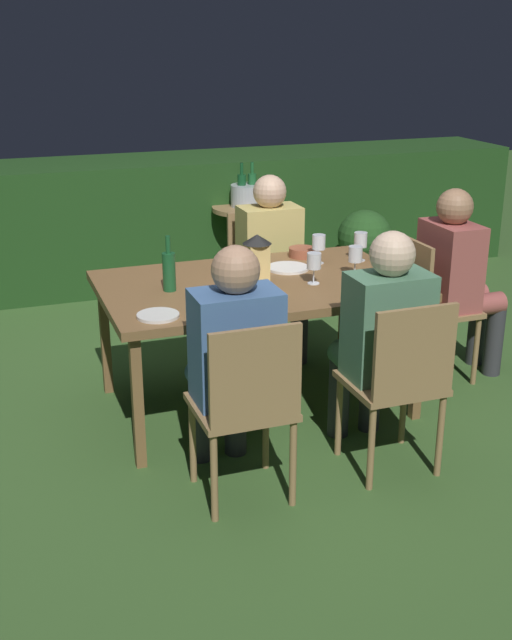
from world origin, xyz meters
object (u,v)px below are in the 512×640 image
wine_glass_c (314,262)px  plate_a (158,315)px  plate_b (288,268)px  lantern_centerpiece (257,256)px  person_in_blue (232,354)px  dining_table (256,291)px  potted_plant_by_hedge (364,246)px  wine_glass_b (404,259)px  bowl_bread (242,268)px  person_in_mustard (273,257)px  side_table (247,234)px  bowl_olives (302,252)px  ice_bucket (247,194)px  wine_glass_e (355,256)px  wine_glass_d (319,244)px  chair_side_left_b (399,379)px  chair_head_far (427,302)px  person_in_green (381,334)px  chair_side_right_b (262,272)px  chair_side_left_a (246,403)px  green_bottle_on_table (169,270)px  person_in_rust (458,274)px  wine_glass_a (361,241)px

wine_glass_c → plate_a: 0.93m
plate_b → lantern_centerpiece: bearing=-143.9°
person_in_blue → plate_a: size_ratio=5.72×
person_in_blue → wine_glass_c: size_ratio=6.80×
dining_table → potted_plant_by_hedge: dining_table is taller
wine_glass_b → bowl_bread: (-0.76, 0.44, -0.10)m
person_in_mustard → side_table: person_in_mustard is taller
person_in_blue → plate_a: bearing=125.2°
bowl_olives → ice_bucket: size_ratio=0.46×
dining_table → wine_glass_c: (0.28, -0.13, 0.17)m
dining_table → plate_b: plate_b is taller
wine_glass_b → wine_glass_e: bearing=143.0°
wine_glass_c → bowl_olives: 0.55m
side_table → potted_plant_by_hedge: size_ratio=1.06×
dining_table → potted_plant_by_hedge: size_ratio=2.57×
wine_glass_d → plate_b: size_ratio=0.71×
ice_bucket → wine_glass_b: bearing=-87.7°
wine_glass_e → plate_b: 0.40m
plate_a → bowl_bread: (0.61, 0.57, 0.01)m
person_in_blue → bowl_bread: size_ratio=9.04×
bowl_bread → plate_a: bearing=-137.2°
chair_side_left_b → bowl_olives: 1.32m
person_in_mustard → person_in_blue: same height
chair_head_far → potted_plant_by_hedge: chair_head_far is taller
person_in_green → person_in_mustard: same height
person_in_green → side_table: size_ratio=1.69×
person_in_green → chair_side_right_b: 1.63m
person_in_mustard → chair_head_far: bearing=-45.6°
bowl_bread → side_table: (0.67, 1.84, -0.29)m
chair_side_left_a → green_bottle_on_table: size_ratio=3.00×
person_in_rust → side_table: (-0.61, 2.04, -0.18)m
dining_table → side_table: 2.16m
person_in_blue → green_bottle_on_table: (-0.10, 0.73, 0.19)m
chair_head_far → bowl_bread: chair_head_far is taller
ice_bucket → potted_plant_by_hedge: (0.90, -0.29, -0.44)m
person_in_rust → bowl_olives: size_ratio=7.30×
wine_glass_c → ice_bucket: ice_bucket is taller
person_in_rust → bowl_olives: 0.93m
chair_side_left_a → wine_glass_c: bearing=50.2°
wine_glass_c → green_bottle_on_table: bearing=169.2°
green_bottle_on_table → person_in_blue: bearing=-82.2°
plate_a → person_in_green: bearing=-19.6°
lantern_centerpiece → potted_plant_by_hedge: size_ratio=0.41×
person_in_mustard → person_in_blue: (-0.74, -1.43, 0.00)m
wine_glass_c → side_table: 2.24m
person_in_mustard → wine_glass_a: 0.66m
person_in_mustard → chair_side_right_b: bearing=90.0°
dining_table → plate_b: size_ratio=6.94×
chair_side_left_a → chair_head_far: (1.45, 0.91, 0.00)m
wine_glass_c → person_in_green: bearing=-80.9°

